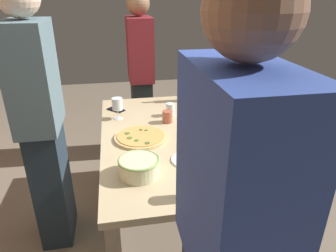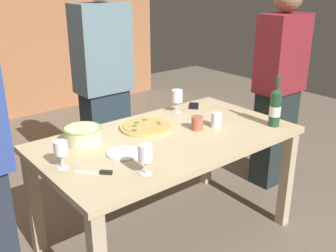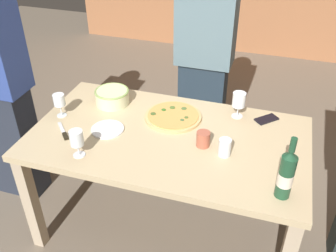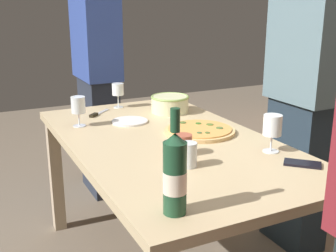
{
  "view_description": "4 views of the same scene",
  "coord_description": "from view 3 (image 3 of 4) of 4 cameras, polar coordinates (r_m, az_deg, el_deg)",
  "views": [
    {
      "loc": [
        -1.85,
        0.34,
        1.66
      ],
      "look_at": [
        0.0,
        0.0,
        0.82
      ],
      "focal_mm": 32.66,
      "sensor_mm": 36.0,
      "label": 1
    },
    {
      "loc": [
        -1.43,
        -1.75,
        1.67
      ],
      "look_at": [
        0.0,
        0.0,
        0.82
      ],
      "focal_mm": 41.84,
      "sensor_mm": 36.0,
      "label": 2
    },
    {
      "loc": [
        0.53,
        -1.71,
        2.04
      ],
      "look_at": [
        0.0,
        0.0,
        0.82
      ],
      "focal_mm": 40.72,
      "sensor_mm": 36.0,
      "label": 3
    },
    {
      "loc": [
        1.71,
        -0.85,
        1.38
      ],
      "look_at": [
        0.0,
        0.0,
        0.82
      ],
      "focal_mm": 45.47,
      "sensor_mm": 36.0,
      "label": 4
    }
  ],
  "objects": [
    {
      "name": "ground_plane",
      "position": [
        2.72,
        0.0,
        -14.38
      ],
      "size": [
        8.0,
        8.0,
        0.0
      ],
      "primitive_type": "plane",
      "color": "#6E6051"
    },
    {
      "name": "dining_table",
      "position": [
        2.27,
        0.0,
        -3.33
      ],
      "size": [
        1.6,
        0.9,
        0.75
      ],
      "color": "tan",
      "rests_on": "ground"
    },
    {
      "name": "pizza",
      "position": [
        2.36,
        0.78,
        1.46
      ],
      "size": [
        0.35,
        0.35,
        0.03
      ],
      "color": "tan",
      "rests_on": "dining_table"
    },
    {
      "name": "serving_bowl",
      "position": [
        2.51,
        -8.36,
        4.43
      ],
      "size": [
        0.22,
        0.22,
        0.1
      ],
      "color": "beige",
      "rests_on": "dining_table"
    },
    {
      "name": "wine_bottle",
      "position": [
        1.83,
        17.28,
        -6.91
      ],
      "size": [
        0.07,
        0.07,
        0.33
      ],
      "color": "#1D472D",
      "rests_on": "dining_table"
    },
    {
      "name": "wine_glass_near_pizza",
      "position": [
        2.06,
        -13.51,
        -1.95
      ],
      "size": [
        0.07,
        0.07,
        0.16
      ],
      "color": "white",
      "rests_on": "dining_table"
    },
    {
      "name": "wine_glass_by_bottle",
      "position": [
        2.42,
        -15.97,
        3.61
      ],
      "size": [
        0.07,
        0.07,
        0.15
      ],
      "color": "white",
      "rests_on": "dining_table"
    },
    {
      "name": "wine_glass_far_left",
      "position": [
        2.36,
        10.56,
        3.71
      ],
      "size": [
        0.08,
        0.08,
        0.16
      ],
      "color": "white",
      "rests_on": "dining_table"
    },
    {
      "name": "cup_amber",
      "position": [
        2.06,
        8.49,
        -3.18
      ],
      "size": [
        0.07,
        0.07,
        0.1
      ],
      "primitive_type": "cylinder",
      "color": "white",
      "rests_on": "dining_table"
    },
    {
      "name": "cup_ceramic",
      "position": [
        2.11,
        5.28,
        -1.96
      ],
      "size": [
        0.08,
        0.08,
        0.09
      ],
      "primitive_type": "cylinder",
      "color": "#B05841",
      "rests_on": "dining_table"
    },
    {
      "name": "side_plate",
      "position": [
        2.28,
        -9.04,
        -0.48
      ],
      "size": [
        0.19,
        0.19,
        0.01
      ],
      "primitive_type": "cylinder",
      "color": "white",
      "rests_on": "dining_table"
    },
    {
      "name": "cell_phone",
      "position": [
        2.42,
        14.53,
        1.0
      ],
      "size": [
        0.15,
        0.15,
        0.01
      ],
      "primitive_type": "cube",
      "rotation": [
        0.0,
        0.0,
        2.36
      ],
      "color": "black",
      "rests_on": "dining_table"
    },
    {
      "name": "pizza_knife",
      "position": [
        2.3,
        -15.32,
        -1.0
      ],
      "size": [
        0.15,
        0.16,
        0.02
      ],
      "color": "silver",
      "rests_on": "dining_table"
    },
    {
      "name": "person_guest_left",
      "position": [
        2.81,
        5.5,
        10.11
      ],
      "size": [
        0.4,
        0.24,
        1.75
      ],
      "rotation": [
        0.0,
        0.0,
        -1.6
      ],
      "color": "#202E3A",
      "rests_on": "ground"
    }
  ]
}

